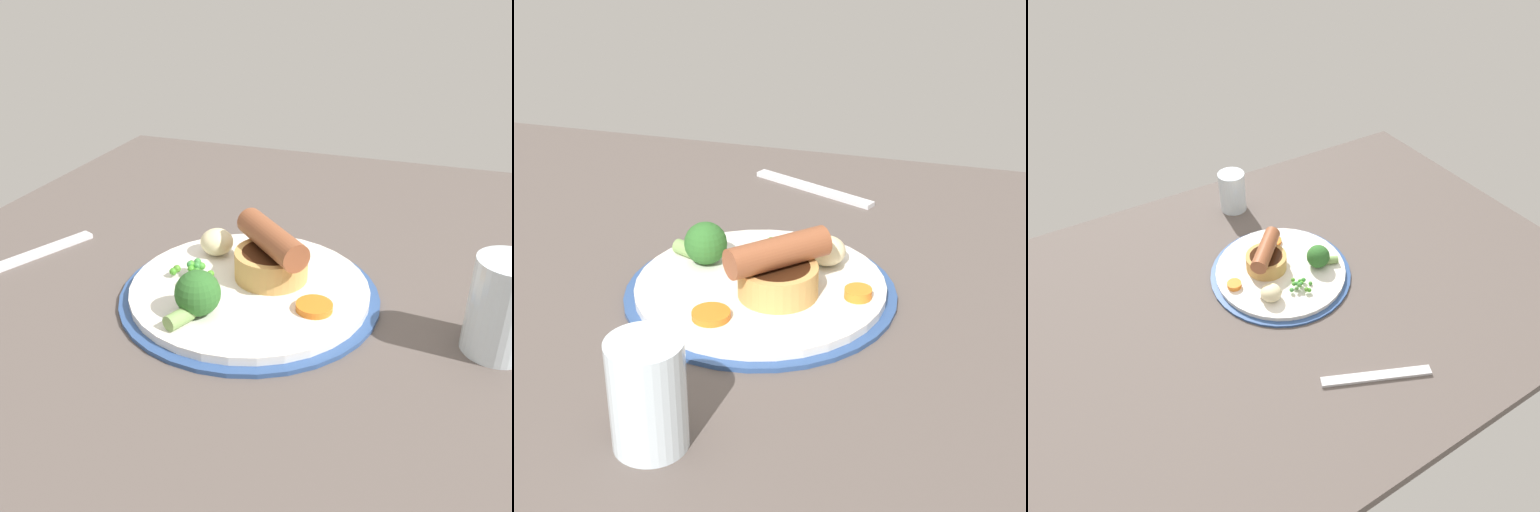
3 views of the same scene
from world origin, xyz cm
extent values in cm
cube|color=#564C47|center=(0.00, 0.00, 1.50)|extent=(110.00, 80.00, 3.00)
cylinder|color=#2D4C84|center=(-2.60, 2.87, 3.25)|extent=(27.82, 27.82, 0.50)
cylinder|color=silver|center=(-2.60, 2.87, 3.70)|extent=(25.60, 25.60, 1.40)
cylinder|color=tan|center=(-4.89, 4.55, 5.97)|extent=(8.00, 8.00, 3.14)
cylinder|color=#33190C|center=(-4.89, 4.55, 7.39)|extent=(6.40, 6.40, 0.30)
cylinder|color=brown|center=(-4.89, 4.55, 9.10)|extent=(9.60, 9.79, 3.11)
sphere|color=#478436|center=(-3.23, -4.21, 5.41)|extent=(0.71, 0.71, 0.71)
sphere|color=#378C3F|center=(-2.35, -3.93, 5.78)|extent=(0.81, 0.81, 0.81)
sphere|color=#4C8A28|center=(-1.78, -5.29, 5.29)|extent=(0.87, 0.87, 0.87)
sphere|color=green|center=(-1.81, -3.59, 5.55)|extent=(0.79, 0.79, 0.79)
sphere|color=#44962F|center=(-2.38, -3.86, 5.77)|extent=(0.81, 0.81, 0.81)
sphere|color=#4E8E33|center=(-2.50, -4.03, 5.69)|extent=(0.75, 0.75, 0.75)
sphere|color=#378437|center=(-2.65, -3.28, 5.56)|extent=(0.84, 0.84, 0.84)
sphere|color=#4B9B28|center=(-2.47, -1.59, 4.97)|extent=(0.79, 0.79, 0.79)
sphere|color=#3D8D3D|center=(-4.19, -3.90, 5.17)|extent=(0.86, 0.86, 0.86)
sphere|color=#3C8736|center=(-2.57, -3.91, 5.70)|extent=(0.80, 0.80, 0.80)
sphere|color=#419026|center=(-1.34, -5.55, 5.12)|extent=(0.83, 0.83, 0.83)
sphere|color=#388A2A|center=(-1.74, -2.90, 5.39)|extent=(0.84, 0.84, 0.84)
sphere|color=#368D34|center=(-0.85, -2.77, 5.15)|extent=(0.87, 0.87, 0.87)
sphere|color=green|center=(-3.08, -2.90, 5.37)|extent=(0.85, 0.85, 0.85)
sphere|color=#428E33|center=(0.06, -3.90, 4.79)|extent=(0.77, 0.77, 0.77)
sphere|color=#2D6628|center=(4.26, 0.20, 6.68)|extent=(4.56, 4.56, 4.56)
cylinder|color=#7A9E56|center=(6.80, -0.87, 5.20)|extent=(3.18, 2.55, 1.60)
ellipsoid|color=beige|center=(-8.17, -3.19, 5.95)|extent=(5.50, 5.50, 3.09)
cylinder|color=orange|center=(0.46, 10.62, 4.75)|extent=(5.22, 5.22, 0.71)
cylinder|color=orange|center=(-12.67, 3.01, 4.89)|extent=(3.41, 3.41, 0.98)
cube|color=silver|center=(-1.46, -25.60, 3.30)|extent=(17.19, 8.51, 0.60)
cylinder|color=silver|center=(-0.96, 27.56, 7.69)|extent=(6.03, 6.03, 9.39)
camera|label=1|loc=(47.05, 20.83, 35.34)|focal=40.00mm
camera|label=2|loc=(-24.27, 75.78, 46.51)|focal=60.00mm
camera|label=3|loc=(-35.29, -53.68, 66.50)|focal=32.00mm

